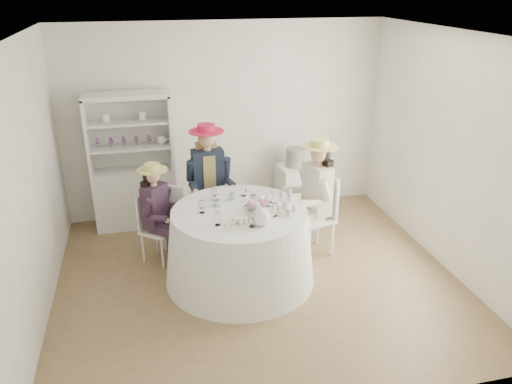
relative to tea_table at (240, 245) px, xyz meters
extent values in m
plane|color=brown|center=(0.19, -0.07, -0.43)|extent=(4.50, 4.50, 0.00)
plane|color=white|center=(0.19, -0.07, 2.27)|extent=(4.50, 4.50, 0.00)
plane|color=silver|center=(0.19, 1.93, 0.92)|extent=(4.50, 0.00, 4.50)
plane|color=silver|center=(0.19, -2.07, 0.92)|extent=(4.50, 0.00, 4.50)
plane|color=silver|center=(-2.06, -0.07, 0.92)|extent=(0.00, 4.50, 4.50)
plane|color=silver|center=(2.44, -0.07, 0.92)|extent=(0.00, 4.50, 4.50)
cone|color=white|center=(0.00, 0.00, -0.01)|extent=(1.69, 1.69, 0.84)
cylinder|color=white|center=(0.00, 0.00, 0.42)|extent=(1.49, 1.49, 0.02)
cube|color=silver|center=(-1.12, 1.68, -0.02)|extent=(1.17, 0.71, 0.82)
cube|color=silver|center=(-1.12, 1.86, 0.90)|extent=(1.06, 0.35, 1.00)
cube|color=silver|center=(-1.12, 1.68, 1.40)|extent=(1.17, 0.71, 0.05)
cube|color=silver|center=(-1.65, 1.68, 0.90)|extent=(0.15, 0.40, 1.00)
cube|color=silver|center=(-0.60, 1.68, 0.90)|extent=(0.15, 0.40, 1.00)
cube|color=silver|center=(-1.12, 1.68, 0.71)|extent=(1.08, 0.65, 0.03)
cube|color=silver|center=(-1.12, 1.68, 1.05)|extent=(1.08, 0.65, 0.03)
sphere|color=white|center=(-0.71, 1.68, 0.79)|extent=(0.13, 0.13, 0.13)
cube|color=silver|center=(1.14, 1.60, -0.07)|extent=(0.49, 0.49, 0.71)
cylinder|color=black|center=(1.14, 1.60, 0.41)|extent=(0.35, 0.35, 0.27)
cube|color=silver|center=(-0.87, 0.63, -0.03)|extent=(0.50, 0.50, 0.04)
cylinder|color=silver|center=(-0.85, 0.43, -0.23)|extent=(0.03, 0.03, 0.39)
cylinder|color=silver|center=(-0.67, 0.65, -0.23)|extent=(0.03, 0.03, 0.39)
cylinder|color=silver|center=(-1.07, 0.61, -0.23)|extent=(0.03, 0.03, 0.39)
cylinder|color=silver|center=(-0.89, 0.83, -0.23)|extent=(0.03, 0.03, 0.39)
cube|color=silver|center=(-1.00, 0.73, 0.21)|extent=(0.23, 0.28, 0.44)
cube|color=black|center=(-0.89, 0.64, 0.30)|extent=(0.34, 0.36, 0.51)
cube|color=black|center=(-0.84, 0.50, 0.04)|extent=(0.31, 0.28, 0.11)
cylinder|color=black|center=(-0.74, 0.43, -0.22)|extent=(0.09, 0.09, 0.41)
cylinder|color=black|center=(-0.97, 0.48, 0.36)|extent=(0.17, 0.16, 0.24)
cube|color=black|center=(-0.74, 0.63, 0.04)|extent=(0.31, 0.28, 0.11)
cylinder|color=black|center=(-0.64, 0.55, -0.22)|extent=(0.09, 0.09, 0.41)
cylinder|color=black|center=(-0.74, 0.76, 0.36)|extent=(0.17, 0.16, 0.24)
cylinder|color=#D8A889|center=(-0.89, 0.64, 0.57)|extent=(0.08, 0.08, 0.07)
sphere|color=#D8A889|center=(-0.89, 0.64, 0.67)|extent=(0.17, 0.17, 0.17)
sphere|color=black|center=(-0.92, 0.67, 0.66)|extent=(0.17, 0.17, 0.17)
cube|color=black|center=(-0.94, 0.69, 0.45)|extent=(0.19, 0.21, 0.34)
cylinder|color=#CFC264|center=(-0.89, 0.64, 0.75)|extent=(0.35, 0.35, 0.01)
cylinder|color=#CFC264|center=(-0.89, 0.64, 0.78)|extent=(0.18, 0.18, 0.07)
cube|color=silver|center=(-0.19, 1.06, 0.07)|extent=(0.46, 0.46, 0.04)
cylinder|color=silver|center=(-0.35, 0.88, -0.19)|extent=(0.04, 0.04, 0.48)
cylinder|color=silver|center=(0.00, 0.89, -0.19)|extent=(0.04, 0.04, 0.48)
cylinder|color=silver|center=(-0.37, 1.23, -0.19)|extent=(0.04, 0.04, 0.48)
cylinder|color=silver|center=(-0.02, 1.25, -0.19)|extent=(0.04, 0.04, 0.48)
cube|color=silver|center=(-0.20, 1.26, 0.36)|extent=(0.42, 0.05, 0.55)
cube|color=#182131|center=(-0.19, 1.08, 0.47)|extent=(0.41, 0.24, 0.64)
cube|color=tan|center=(-0.19, 1.08, 0.47)|extent=(0.17, 0.25, 0.55)
cube|color=#182131|center=(-0.28, 0.92, 0.15)|extent=(0.16, 0.38, 0.13)
cylinder|color=#182131|center=(-0.27, 0.77, -0.17)|extent=(0.11, 0.11, 0.51)
cylinder|color=#182131|center=(-0.41, 1.03, 0.55)|extent=(0.11, 0.20, 0.30)
cube|color=#182131|center=(-0.08, 0.93, 0.15)|extent=(0.16, 0.38, 0.13)
cylinder|color=#182131|center=(-0.07, 0.78, -0.17)|extent=(0.11, 0.11, 0.51)
cylinder|color=#182131|center=(0.04, 1.05, 0.55)|extent=(0.11, 0.20, 0.30)
cylinder|color=#D8A889|center=(-0.19, 1.08, 0.81)|extent=(0.10, 0.10, 0.09)
sphere|color=#D8A889|center=(-0.19, 1.08, 0.93)|extent=(0.21, 0.21, 0.21)
sphere|color=tan|center=(-0.19, 1.13, 0.92)|extent=(0.21, 0.21, 0.21)
cube|color=tan|center=(-0.19, 1.17, 0.66)|extent=(0.27, 0.10, 0.42)
cylinder|color=#C71D43|center=(-0.19, 1.08, 1.03)|extent=(0.44, 0.44, 0.01)
cylinder|color=#C71D43|center=(-0.19, 1.08, 1.08)|extent=(0.22, 0.22, 0.09)
cube|color=silver|center=(1.01, 0.37, 0.05)|extent=(0.51, 0.51, 0.04)
cylinder|color=silver|center=(0.81, 0.50, -0.20)|extent=(0.04, 0.04, 0.46)
cylinder|color=silver|center=(0.89, 0.17, -0.20)|extent=(0.04, 0.04, 0.46)
cylinder|color=silver|center=(1.14, 0.57, -0.20)|extent=(0.04, 0.04, 0.46)
cylinder|color=silver|center=(1.21, 0.25, -0.20)|extent=(0.04, 0.04, 0.46)
cube|color=silver|center=(1.20, 0.41, 0.33)|extent=(0.12, 0.40, 0.53)
cube|color=beige|center=(1.03, 0.38, 0.44)|extent=(0.29, 0.42, 0.61)
cube|color=beige|center=(0.87, 0.43, 0.13)|extent=(0.38, 0.22, 0.13)
cylinder|color=beige|center=(0.72, 0.40, -0.19)|extent=(0.11, 0.11, 0.48)
cylinder|color=beige|center=(0.94, 0.58, 0.51)|extent=(0.20, 0.13, 0.29)
cube|color=beige|center=(0.91, 0.25, 0.13)|extent=(0.38, 0.22, 0.13)
cylinder|color=beige|center=(0.77, 0.21, -0.19)|extent=(0.11, 0.11, 0.48)
cylinder|color=beige|center=(1.04, 0.15, 0.51)|extent=(0.20, 0.13, 0.29)
cylinder|color=#D8A889|center=(1.03, 0.38, 0.76)|extent=(0.09, 0.09, 0.08)
sphere|color=#D8A889|center=(1.03, 0.38, 0.88)|extent=(0.20, 0.20, 0.20)
sphere|color=black|center=(1.08, 0.39, 0.86)|extent=(0.20, 0.20, 0.20)
cube|color=black|center=(1.11, 0.39, 0.62)|extent=(0.14, 0.27, 0.40)
cylinder|color=#CFC264|center=(1.03, 0.38, 0.97)|extent=(0.42, 0.42, 0.01)
cylinder|color=#CFC264|center=(1.03, 0.38, 1.02)|extent=(0.21, 0.21, 0.08)
cube|color=silver|center=(-0.58, 0.89, 0.00)|extent=(0.53, 0.53, 0.04)
cylinder|color=silver|center=(-0.37, 0.93, -0.22)|extent=(0.03, 0.03, 0.42)
cylinder|color=silver|center=(-0.61, 1.11, -0.22)|extent=(0.03, 0.03, 0.42)
cylinder|color=silver|center=(-0.55, 0.68, -0.22)|extent=(0.03, 0.03, 0.42)
cylinder|color=silver|center=(-0.79, 0.86, -0.22)|extent=(0.03, 0.03, 0.42)
cube|color=silver|center=(-0.68, 0.76, 0.25)|extent=(0.31, 0.23, 0.47)
imported|color=white|center=(-0.22, 0.17, 0.47)|extent=(0.10, 0.10, 0.07)
imported|color=white|center=(-0.03, 0.31, 0.47)|extent=(0.10, 0.10, 0.07)
imported|color=white|center=(0.20, 0.20, 0.47)|extent=(0.10, 0.10, 0.07)
imported|color=white|center=(0.20, 0.02, 0.46)|extent=(0.25, 0.25, 0.05)
sphere|color=pink|center=(0.25, -0.08, 0.53)|extent=(0.08, 0.08, 0.08)
sphere|color=white|center=(0.23, -0.02, 0.53)|extent=(0.08, 0.08, 0.08)
sphere|color=pink|center=(0.17, -0.01, 0.53)|extent=(0.08, 0.08, 0.08)
sphere|color=white|center=(0.13, -0.05, 0.53)|extent=(0.08, 0.08, 0.08)
sphere|color=pink|center=(0.13, -0.10, 0.53)|extent=(0.08, 0.08, 0.08)
sphere|color=white|center=(0.17, -0.14, 0.53)|extent=(0.08, 0.08, 0.08)
sphere|color=pink|center=(0.23, -0.13, 0.53)|extent=(0.08, 0.08, 0.08)
sphere|color=white|center=(0.15, -0.38, 0.52)|extent=(0.19, 0.19, 0.19)
cylinder|color=white|center=(0.27, -0.38, 0.53)|extent=(0.11, 0.03, 0.09)
cylinder|color=white|center=(0.15, -0.38, 0.61)|extent=(0.04, 0.04, 0.02)
cylinder|color=white|center=(-0.08, -0.32, 0.44)|extent=(0.27, 0.27, 0.01)
cube|color=beige|center=(-0.13, -0.34, 0.46)|extent=(0.06, 0.04, 0.03)
cube|color=beige|center=(-0.08, -0.32, 0.48)|extent=(0.07, 0.06, 0.03)
cube|color=beige|center=(-0.03, -0.30, 0.46)|extent=(0.08, 0.07, 0.03)
cube|color=beige|center=(-0.10, -0.28, 0.48)|extent=(0.07, 0.07, 0.03)
cube|color=beige|center=(-0.05, -0.36, 0.46)|extent=(0.07, 0.08, 0.03)
cylinder|color=white|center=(0.49, -0.17, 0.44)|extent=(0.26, 0.26, 0.01)
cylinder|color=white|center=(0.49, -0.17, 0.52)|extent=(0.02, 0.02, 0.17)
cylinder|color=white|center=(0.49, -0.17, 0.61)|extent=(0.20, 0.20, 0.01)
camera|label=1|loc=(-0.94, -4.83, 2.76)|focal=35.00mm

